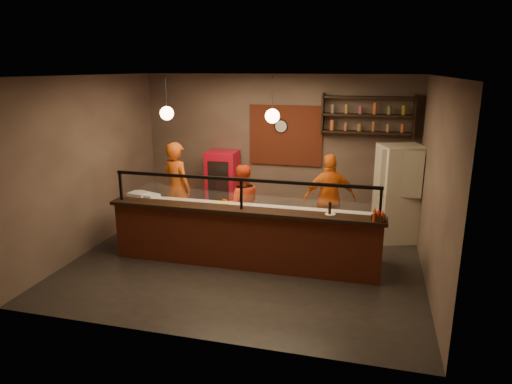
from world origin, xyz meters
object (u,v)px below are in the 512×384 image
(wall_clock, at_px, (281,126))
(cook_right, at_px, (330,199))
(red_cooler, at_px, (223,185))
(pepper_mill, at_px, (330,208))
(condiment_caddy, at_px, (378,218))
(cook_mid, at_px, (242,204))
(pizza_dough, at_px, (305,213))
(cook_left, at_px, (177,188))
(fridge, at_px, (399,193))

(wall_clock, bearing_deg, cook_right, -43.40)
(wall_clock, xyz_separation_m, red_cooler, (-1.25, -0.31, -1.32))
(pepper_mill, bearing_deg, cook_right, 95.30)
(condiment_caddy, bearing_deg, pepper_mill, 170.90)
(cook_mid, distance_m, pizza_dough, 1.47)
(red_cooler, xyz_separation_m, condiment_caddy, (3.35, -2.51, 0.33))
(wall_clock, distance_m, cook_left, 2.59)
(pepper_mill, bearing_deg, cook_left, 157.68)
(cook_mid, bearing_deg, pepper_mill, 124.33)
(cook_mid, distance_m, red_cooler, 1.56)
(wall_clock, xyz_separation_m, fridge, (2.50, -0.68, -1.15))
(cook_mid, distance_m, cook_right, 1.71)
(cook_left, height_order, fridge, same)
(fridge, bearing_deg, pizza_dough, -154.28)
(cook_mid, distance_m, fridge, 3.09)
(wall_clock, bearing_deg, red_cooler, -166.07)
(cook_mid, height_order, pizza_dough, cook_mid)
(wall_clock, bearing_deg, cook_left, -143.58)
(cook_left, bearing_deg, pepper_mill, -177.54)
(cook_left, bearing_deg, cook_right, -150.70)
(cook_left, distance_m, cook_right, 3.08)
(fridge, distance_m, pizza_dough, 2.27)
(cook_left, relative_size, fridge, 1.00)
(cook_mid, xyz_separation_m, fridge, (2.93, 0.96, 0.17))
(cook_mid, relative_size, cook_right, 0.89)
(pizza_dough, distance_m, pepper_mill, 0.68)
(red_cooler, xyz_separation_m, pepper_mill, (2.60, -2.39, 0.39))
(fridge, height_order, condiment_caddy, fridge)
(cook_left, xyz_separation_m, condiment_caddy, (3.97, -1.44, 0.16))
(wall_clock, xyz_separation_m, cook_right, (1.20, -1.14, -1.23))
(cook_left, bearing_deg, wall_clock, -118.80)
(wall_clock, height_order, cook_right, wall_clock)
(wall_clock, distance_m, pizza_dough, 2.72)
(fridge, bearing_deg, cook_right, -179.50)
(fridge, distance_m, red_cooler, 3.77)
(pizza_dough, bearing_deg, pepper_mill, -43.10)
(cook_right, bearing_deg, red_cooler, -36.59)
(cook_left, xyz_separation_m, cook_right, (3.07, 0.24, -0.07))
(fridge, bearing_deg, cook_left, 170.08)
(wall_clock, relative_size, cook_left, 0.16)
(cook_right, bearing_deg, pizza_dough, 56.70)
(pepper_mill, bearing_deg, condiment_caddy, -9.10)
(pizza_dough, bearing_deg, wall_clock, 111.38)
(wall_clock, height_order, red_cooler, wall_clock)
(red_cooler, relative_size, condiment_caddy, 8.75)
(wall_clock, relative_size, pepper_mill, 1.44)
(wall_clock, height_order, cook_mid, wall_clock)
(cook_right, height_order, red_cooler, cook_right)
(pepper_mill, bearing_deg, cook_mid, 149.03)
(cook_left, height_order, red_cooler, cook_left)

